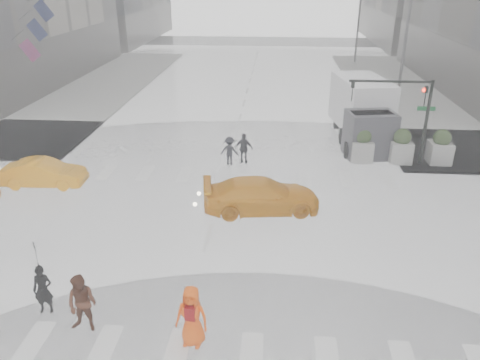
# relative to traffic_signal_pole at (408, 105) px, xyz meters

# --- Properties ---
(ground) EXTENTS (120.00, 120.00, 0.00)m
(ground) POSITION_rel_traffic_signal_pole_xyz_m (-9.01, -8.01, -3.22)
(ground) COLOR black
(ground) RESTS_ON ground
(road_markings) EXTENTS (18.00, 48.00, 0.01)m
(road_markings) POSITION_rel_traffic_signal_pole_xyz_m (-9.01, -8.01, -3.21)
(road_markings) COLOR silver
(road_markings) RESTS_ON ground
(traffic_signal_pole) EXTENTS (4.45, 0.42, 4.50)m
(traffic_signal_pole) POSITION_rel_traffic_signal_pole_xyz_m (0.00, 0.00, 0.00)
(traffic_signal_pole) COLOR black
(traffic_signal_pole) RESTS_ON ground
(street_lamp_near) EXTENTS (2.15, 0.22, 9.00)m
(street_lamp_near) POSITION_rel_traffic_signal_pole_xyz_m (1.86, 9.99, 1.73)
(street_lamp_near) COLOR #59595B
(street_lamp_near) RESTS_ON ground
(street_lamp_far) EXTENTS (2.15, 0.22, 9.00)m
(street_lamp_far) POSITION_rel_traffic_signal_pole_xyz_m (1.86, 29.99, 1.73)
(street_lamp_far) COLOR #59595B
(street_lamp_far) RESTS_ON ground
(planter_west) EXTENTS (1.10, 1.10, 1.80)m
(planter_west) POSITION_rel_traffic_signal_pole_xyz_m (-2.01, 0.19, -2.23)
(planter_west) COLOR gray
(planter_west) RESTS_ON ground
(planter_mid) EXTENTS (1.10, 1.10, 1.80)m
(planter_mid) POSITION_rel_traffic_signal_pole_xyz_m (-0.01, 0.19, -2.23)
(planter_mid) COLOR gray
(planter_mid) RESTS_ON ground
(planter_east) EXTENTS (1.10, 1.10, 1.80)m
(planter_east) POSITION_rel_traffic_signal_pole_xyz_m (1.99, 0.19, -2.23)
(planter_east) COLOR gray
(planter_east) RESTS_ON ground
(flag_cluster) EXTENTS (2.87, 3.06, 4.69)m
(flag_cluster) POSITION_rel_traffic_signal_pole_xyz_m (-24.09, 10.49, 2.42)
(flag_cluster) COLOR #59595B
(flag_cluster) RESTS_ON ground
(pedestrian_black) EXTENTS (1.06, 1.08, 2.43)m
(pedestrian_black) POSITION_rel_traffic_signal_pole_xyz_m (-13.21, -12.55, -1.58)
(pedestrian_black) COLOR black
(pedestrian_black) RESTS_ON ground
(pedestrian_brown) EXTENTS (0.93, 0.76, 1.79)m
(pedestrian_brown) POSITION_rel_traffic_signal_pole_xyz_m (-11.75, -13.21, -2.32)
(pedestrian_brown) COLOR #482619
(pedestrian_brown) RESTS_ON ground
(pedestrian_orange) EXTENTS (0.96, 0.70, 1.82)m
(pedestrian_orange) POSITION_rel_traffic_signal_pole_xyz_m (-8.63, -13.50, -2.30)
(pedestrian_orange) COLOR #EC5110
(pedestrian_orange) RESTS_ON ground
(pedestrian_far_a) EXTENTS (1.03, 0.73, 1.62)m
(pedestrian_far_a) POSITION_rel_traffic_signal_pole_xyz_m (-8.14, -0.26, -2.41)
(pedestrian_far_a) COLOR black
(pedestrian_far_a) RESTS_ON ground
(pedestrian_far_b) EXTENTS (1.06, 0.71, 1.52)m
(pedestrian_far_b) POSITION_rel_traffic_signal_pole_xyz_m (-8.88, -0.53, -2.46)
(pedestrian_far_b) COLOR black
(pedestrian_far_b) RESTS_ON ground
(taxi_mid) EXTENTS (3.91, 1.51, 1.27)m
(taxi_mid) POSITION_rel_traffic_signal_pole_xyz_m (-17.35, -3.85, -2.58)
(taxi_mid) COLOR orange
(taxi_mid) RESTS_ON ground
(taxi_rear) EXTENTS (4.56, 2.62, 1.41)m
(taxi_rear) POSITION_rel_traffic_signal_pole_xyz_m (-7.04, -5.58, -2.51)
(taxi_rear) COLOR orange
(taxi_rear) RESTS_ON ground
(box_truck) EXTENTS (2.54, 6.77, 3.60)m
(box_truck) POSITION_rel_traffic_signal_pole_xyz_m (-1.51, 3.48, -1.30)
(box_truck) COLOR silver
(box_truck) RESTS_ON ground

